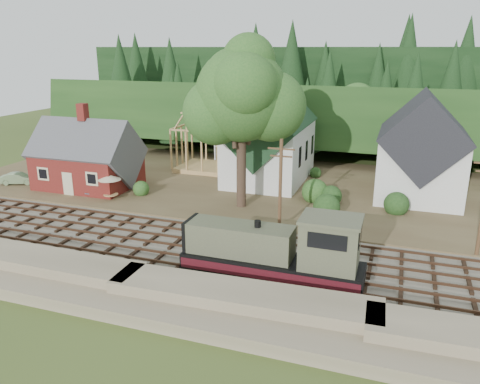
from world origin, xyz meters
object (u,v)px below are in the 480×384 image
(patio_set, at_px, (109,178))
(car_green, at_px, (19,178))
(locomotive, at_px, (278,252))
(car_blue, at_px, (97,187))

(patio_set, bearing_deg, car_green, 174.19)
(locomotive, bearing_deg, car_green, 159.87)
(locomotive, xyz_separation_m, patio_set, (-20.13, 10.78, 0.34))
(patio_set, bearing_deg, locomotive, -28.16)
(locomotive, distance_m, patio_set, 22.84)
(car_green, bearing_deg, car_blue, -111.61)
(locomotive, distance_m, car_blue, 25.92)
(car_blue, relative_size, patio_set, 1.38)
(car_blue, bearing_deg, car_green, 175.64)
(car_blue, distance_m, car_green, 10.15)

